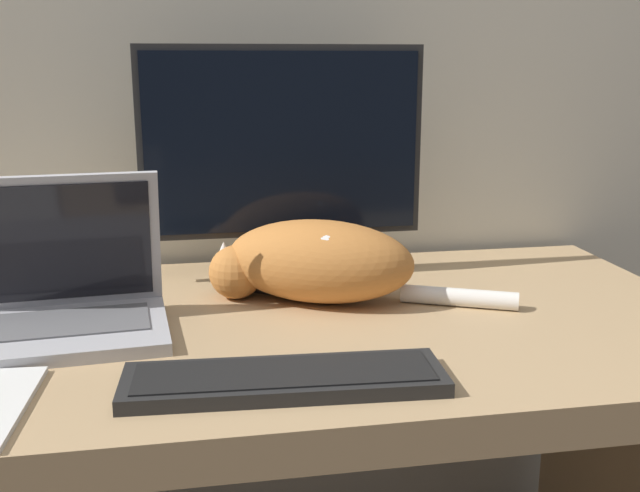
{
  "coord_description": "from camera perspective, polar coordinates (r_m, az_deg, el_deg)",
  "views": [
    {
      "loc": [
        -0.12,
        -0.78,
        1.15
      ],
      "look_at": [
        0.09,
        0.35,
        0.86
      ],
      "focal_mm": 42.0,
      "sensor_mm": 36.0,
      "label": 1
    }
  ],
  "objects": [
    {
      "name": "laptop",
      "position": [
        1.25,
        -18.87,
        -4.1
      ],
      "size": [
        0.33,
        0.26,
        0.25
      ],
      "rotation": [
        0.0,
        0.0,
        0.08
      ],
      "color": "#B7B7BC",
      "rests_on": "desk"
    },
    {
      "name": "monitor",
      "position": [
        1.44,
        -2.84,
        6.26
      ],
      "size": [
        0.54,
        0.22,
        0.45
      ],
      "color": "#282828",
      "rests_on": "desk"
    },
    {
      "name": "cat",
      "position": [
        1.33,
        -0.37,
        -1.11
      ],
      "size": [
        0.53,
        0.3,
        0.15
      ],
      "rotation": [
        0.0,
        0.0,
        -0.43
      ],
      "color": "#C67A38",
      "rests_on": "desk"
    },
    {
      "name": "external_keyboard",
      "position": [
        1.0,
        -2.74,
        -10.1
      ],
      "size": [
        0.43,
        0.15,
        0.02
      ],
      "rotation": [
        0.0,
        0.0,
        -0.06
      ],
      "color": "black",
      "rests_on": "desk"
    },
    {
      "name": "desk",
      "position": [
        1.31,
        -4.2,
        -11.85
      ],
      "size": [
        1.53,
        0.77,
        0.73
      ],
      "color": "tan",
      "rests_on": "ground_plane"
    }
  ]
}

